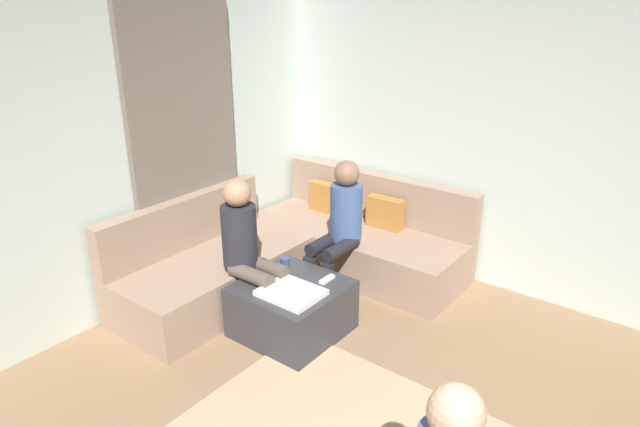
{
  "coord_description": "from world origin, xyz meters",
  "views": [
    {
      "loc": [
        0.9,
        -1.66,
        2.5
      ],
      "look_at": [
        -1.63,
        1.63,
        0.85
      ],
      "focal_mm": 30.98,
      "sensor_mm": 36.0,
      "label": 1
    }
  ],
  "objects_px": {
    "ottoman": "(292,308)",
    "coffee_mug": "(285,263)",
    "game_remote": "(327,279)",
    "person_on_couch_back": "(339,223)",
    "person_on_couch_side": "(249,247)",
    "sectional_couch": "(298,252)"
  },
  "relations": [
    {
      "from": "ottoman",
      "to": "coffee_mug",
      "type": "height_order",
      "value": "coffee_mug"
    },
    {
      "from": "ottoman",
      "to": "coffee_mug",
      "type": "distance_m",
      "value": 0.38
    },
    {
      "from": "sectional_couch",
      "to": "person_on_couch_side",
      "type": "xyz_separation_m",
      "value": [
        0.15,
        -0.77,
        0.38
      ]
    },
    {
      "from": "ottoman",
      "to": "game_remote",
      "type": "xyz_separation_m",
      "value": [
        0.18,
        0.22,
        0.22
      ]
    },
    {
      "from": "sectional_couch",
      "to": "coffee_mug",
      "type": "distance_m",
      "value": 0.63
    },
    {
      "from": "game_remote",
      "to": "person_on_couch_side",
      "type": "distance_m",
      "value": 0.66
    },
    {
      "from": "coffee_mug",
      "to": "person_on_couch_side",
      "type": "xyz_separation_m",
      "value": [
        -0.15,
        -0.25,
        0.19
      ]
    },
    {
      "from": "person_on_couch_side",
      "to": "ottoman",
      "type": "bearing_deg",
      "value": 100.28
    },
    {
      "from": "coffee_mug",
      "to": "person_on_couch_back",
      "type": "height_order",
      "value": "person_on_couch_back"
    },
    {
      "from": "coffee_mug",
      "to": "game_remote",
      "type": "distance_m",
      "value": 0.4
    },
    {
      "from": "sectional_couch",
      "to": "coffee_mug",
      "type": "relative_size",
      "value": 26.84
    },
    {
      "from": "person_on_couch_back",
      "to": "sectional_couch",
      "type": "bearing_deg",
      "value": 7.28
    },
    {
      "from": "ottoman",
      "to": "game_remote",
      "type": "bearing_deg",
      "value": 50.71
    },
    {
      "from": "person_on_couch_back",
      "to": "coffee_mug",
      "type": "bearing_deg",
      "value": 77.51
    },
    {
      "from": "game_remote",
      "to": "person_on_couch_back",
      "type": "xyz_separation_m",
      "value": [
        -0.27,
        0.54,
        0.23
      ]
    },
    {
      "from": "coffee_mug",
      "to": "person_on_couch_side",
      "type": "distance_m",
      "value": 0.35
    },
    {
      "from": "coffee_mug",
      "to": "sectional_couch",
      "type": "bearing_deg",
      "value": 119.96
    },
    {
      "from": "ottoman",
      "to": "sectional_couch",
      "type": "bearing_deg",
      "value": 126.55
    },
    {
      "from": "sectional_couch",
      "to": "person_on_couch_back",
      "type": "distance_m",
      "value": 0.58
    },
    {
      "from": "sectional_couch",
      "to": "coffee_mug",
      "type": "height_order",
      "value": "sectional_couch"
    },
    {
      "from": "ottoman",
      "to": "person_on_couch_side",
      "type": "distance_m",
      "value": 0.59
    },
    {
      "from": "sectional_couch",
      "to": "game_remote",
      "type": "bearing_deg",
      "value": -34.61
    }
  ]
}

